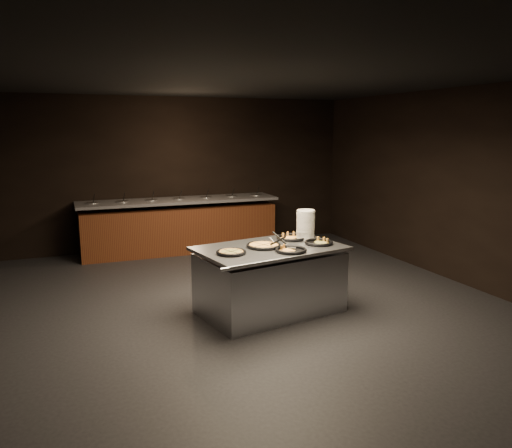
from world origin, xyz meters
The scene contains 11 objects.
room centered at (0.00, 0.00, 1.45)m, with size 7.02×8.02×2.92m.
salad_bar centered at (0.00, 3.56, 0.44)m, with size 3.70×0.83×1.18m.
serving_counter centered at (0.35, 0.00, 0.41)m, with size 1.94×1.45×0.85m.
plate_stack centered at (0.96, 0.25, 1.04)m, with size 0.24×0.24×0.39m, color silver.
pan_veggie_whole centered at (-0.22, -0.16, 0.86)m, with size 0.35×0.35×0.04m.
pan_cheese_whole centered at (0.27, 0.02, 0.86)m, with size 0.43×0.43×0.04m.
pan_cheese_slices_a centered at (0.79, 0.31, 0.86)m, with size 0.40×0.40×0.04m.
pan_cheese_slices_b centered at (0.49, -0.32, 0.86)m, with size 0.38×0.38×0.04m.
pan_veggie_slices centered at (0.99, -0.08, 0.86)m, with size 0.37×0.37×0.04m.
server_left centered at (0.44, 0.03, 0.93)m, with size 0.25×0.30×0.18m.
server_right centered at (0.44, -0.15, 0.92)m, with size 0.30×0.21×0.16m.
Camera 1 is at (-2.00, -5.58, 2.28)m, focal length 35.00 mm.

